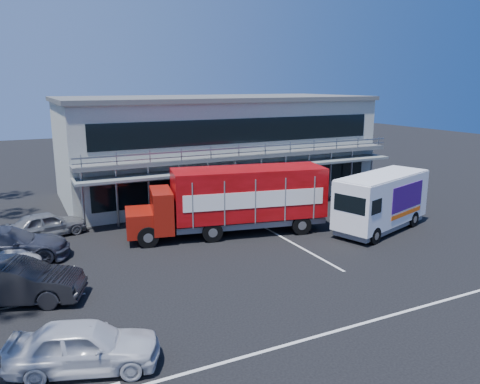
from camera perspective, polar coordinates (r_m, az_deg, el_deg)
name	(u,v)px	position (r m, az deg, el deg)	size (l,w,h in m)	color
ground	(283,264)	(22.13, 5.25, -8.74)	(120.00, 120.00, 0.00)	black
building	(215,145)	(35.53, -3.09, 5.69)	(22.40, 12.00, 7.30)	#9C9F91
red_truck	(236,198)	(25.85, -0.54, -0.77)	(11.19, 4.64, 3.67)	maroon
white_van	(381,201)	(27.64, 16.87, -1.05)	(7.04, 4.26, 3.25)	white
parked_car_a	(84,346)	(15.06, -18.46, -17.35)	(1.75, 4.35, 1.48)	silver
parked_car_b	(14,282)	(20.07, -25.81, -9.83)	(1.76, 5.05, 1.67)	black
parked_car_d	(6,245)	(24.66, -26.64, -5.79)	(2.29, 5.64, 1.64)	#313442
parked_car_e	(47,224)	(27.71, -22.48, -3.66)	(1.65, 4.10, 1.40)	slate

